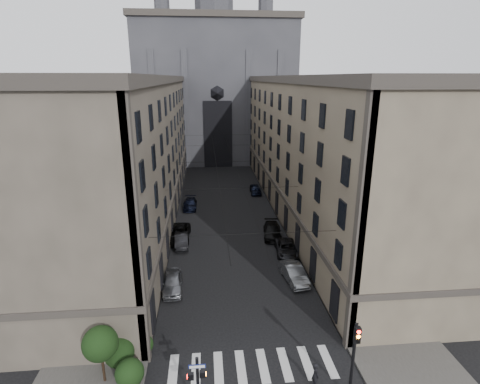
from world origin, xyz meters
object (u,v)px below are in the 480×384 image
object	(u,v)px
car_left_near	(173,282)
car_right_midfar	(272,231)
traffic_light_right	(354,352)
gothic_tower	(215,81)
car_left_midfar	(179,233)
car_right_near	(294,273)
car_left_far	(190,204)
car_left_midnear	(181,241)
pedestrian	(315,375)
pedestrian_signal_left	(198,383)
car_right_midnear	(286,248)
car_right_far	(255,189)

from	to	relation	value
car_left_near	car_right_midfar	bearing A→B (deg)	41.97
traffic_light_right	gothic_tower	bearing A→B (deg)	94.38
car_left_midfar	car_right_near	size ratio (longest dim) A/B	1.24
car_left_far	car_right_midfar	size ratio (longest dim) A/B	0.93
gothic_tower	car_left_midnear	world-z (taller)	gothic_tower
gothic_tower	car_left_near	world-z (taller)	gothic_tower
car_left_near	pedestrian	bearing A→B (deg)	-53.75
pedestrian_signal_left	car_right_midnear	bearing A→B (deg)	64.79
car_right_far	pedestrian	bearing A→B (deg)	-90.71
car_right_near	pedestrian	distance (m)	12.76
car_left_far	pedestrian	xyz separation A→B (m)	(8.95, -34.37, 0.16)
pedestrian_signal_left	car_left_midfar	world-z (taller)	pedestrian_signal_left
car_left_near	car_left_midnear	xyz separation A→B (m)	(0.27, 9.25, -0.06)
car_right_near	car_left_far	bearing A→B (deg)	108.13
car_right_near	car_right_midfar	world-z (taller)	car_right_near
pedestrian_signal_left	car_left_midfar	size ratio (longest dim) A/B	0.70
pedestrian_signal_left	car_left_far	bearing A→B (deg)	92.71
car_left_midnear	car_left_midfar	size ratio (longest dim) A/B	0.75
car_left_near	traffic_light_right	bearing A→B (deg)	-51.24
car_right_midfar	pedestrian	bearing A→B (deg)	-86.38
car_left_far	car_left_near	bearing A→B (deg)	-91.56
gothic_tower	car_right_near	distance (m)	61.93
car_left_near	car_left_midnear	size ratio (longest dim) A/B	1.05
car_right_near	car_right_far	world-z (taller)	car_right_near
car_left_far	car_right_near	distance (m)	24.15
pedestrian_signal_left	car_left_midfar	distance (m)	24.99
car_right_near	car_right_midnear	world-z (taller)	car_right_near
car_left_far	car_right_midfar	distance (m)	15.29
car_left_midfar	car_right_near	bearing A→B (deg)	-41.10
car_left_near	car_right_far	size ratio (longest dim) A/B	1.05
car_left_midnear	car_right_near	xyz separation A→B (m)	(11.10, -8.69, 0.06)
traffic_light_right	car_right_near	world-z (taller)	traffic_light_right
car_left_far	car_right_far	distance (m)	12.42
pedestrian_signal_left	car_left_midnear	distance (m)	23.01
traffic_light_right	car_left_near	xyz separation A→B (m)	(-11.63, 13.17, -2.52)
traffic_light_right	car_left_midnear	xyz separation A→B (m)	(-11.36, 22.42, -2.59)
gothic_tower	pedestrian	world-z (taller)	gothic_tower
pedestrian_signal_left	pedestrian	xyz separation A→B (m)	(7.25, 1.50, -1.48)
car_right_midnear	pedestrian	world-z (taller)	pedestrian
gothic_tower	car_left_near	distance (m)	62.53
traffic_light_right	car_left_far	bearing A→B (deg)	106.96
car_left_near	car_left_far	xyz separation A→B (m)	(0.82, 22.28, -0.08)
traffic_light_right	car_right_midfar	size ratio (longest dim) A/B	1.02
car_left_far	traffic_light_right	bearing A→B (deg)	-72.50
car_left_near	car_right_midnear	size ratio (longest dim) A/B	0.93
car_left_midnear	car_left_midfar	distance (m)	2.00
car_left_midfar	car_left_far	xyz separation A→B (m)	(0.99, 11.08, -0.10)
car_right_midnear	car_right_far	bearing A→B (deg)	95.55
pedestrian_signal_left	car_right_near	distance (m)	16.77
traffic_light_right	car_right_midfar	world-z (taller)	traffic_light_right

